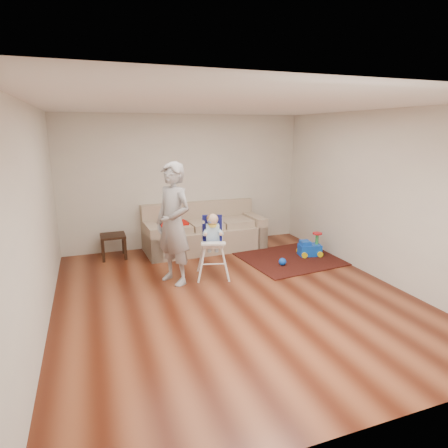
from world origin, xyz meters
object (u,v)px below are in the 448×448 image
object	(u,v)px
high_chair	(213,247)
side_table	(114,246)
sofa	(204,227)
ride_on_toy	(310,244)
adult	(173,224)
toy_ball	(282,262)

from	to	relation	value
high_chair	side_table	bearing A→B (deg)	149.07
sofa	ride_on_toy	world-z (taller)	sofa
ride_on_toy	high_chair	xyz separation A→B (m)	(-2.10, -0.36, 0.28)
sofa	high_chair	xyz separation A→B (m)	(-0.31, -1.48, 0.06)
adult	ride_on_toy	bearing A→B (deg)	69.02
ride_on_toy	sofa	bearing A→B (deg)	158.06
high_chair	toy_ball	bearing A→B (deg)	16.93
toy_ball	high_chair	distance (m)	1.40
high_chair	adult	distance (m)	0.78
toy_ball	adult	size ratio (longest dim) A/B	0.07
ride_on_toy	toy_ball	bearing A→B (deg)	-147.10
side_table	adult	world-z (taller)	adult
ride_on_toy	high_chair	bearing A→B (deg)	-160.08
sofa	toy_ball	size ratio (longest dim) A/B	17.87
side_table	ride_on_toy	size ratio (longest dim) A/B	1.01
sofa	toy_ball	xyz separation A→B (m)	(1.02, -1.45, -0.38)
ride_on_toy	side_table	bearing A→B (deg)	171.80
toy_ball	adult	xyz separation A→B (m)	(-1.98, -0.05, 0.88)
sofa	adult	size ratio (longest dim) A/B	1.27
sofa	high_chair	bearing A→B (deg)	-104.22
sofa	side_table	distance (m)	1.81
side_table	high_chair	distance (m)	2.17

